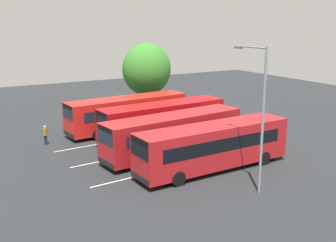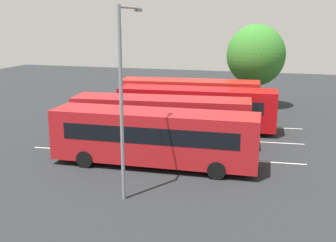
% 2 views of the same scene
% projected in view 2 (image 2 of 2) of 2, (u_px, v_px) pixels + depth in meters
% --- Properties ---
extents(ground_plane, '(76.97, 76.97, 0.00)m').
position_uv_depth(ground_plane, '(179.00, 137.00, 28.34)').
color(ground_plane, '#232628').
extents(bus_far_left, '(11.46, 3.35, 3.08)m').
position_uv_depth(bus_far_left, '(189.00, 97.00, 33.95)').
color(bus_far_left, red).
rests_on(bus_far_left, ground).
extents(bus_center_left, '(11.43, 3.17, 3.08)m').
position_uv_depth(bus_center_left, '(196.00, 107.00, 29.85)').
color(bus_center_left, '#B70C11').
rests_on(bus_center_left, ground).
extents(bus_center_right, '(11.48, 3.55, 3.08)m').
position_uv_depth(bus_center_right, '(160.00, 119.00, 26.35)').
color(bus_center_right, '#AD191E').
rests_on(bus_center_right, ground).
extents(bus_far_right, '(11.38, 2.90, 3.08)m').
position_uv_depth(bus_far_right, '(153.00, 136.00, 22.48)').
color(bus_far_right, '#AD191E').
rests_on(bus_far_right, ground).
extents(pedestrian, '(0.44, 0.44, 1.59)m').
position_uv_depth(pedestrian, '(102.00, 102.00, 35.55)').
color(pedestrian, '#232833').
rests_on(pedestrian, ground).
extents(street_lamp, '(0.20, 2.73, 8.48)m').
position_uv_depth(street_lamp, '(123.00, 91.00, 17.72)').
color(street_lamp, gray).
rests_on(street_lamp, ground).
extents(depot_tree, '(5.23, 4.71, 7.52)m').
position_uv_depth(depot_tree, '(256.00, 55.00, 37.09)').
color(depot_tree, '#4C3823').
rests_on(depot_tree, ground).
extents(lane_stripe_outer_left, '(16.51, 1.47, 0.01)m').
position_uv_depth(lane_stripe_outer_left, '(192.00, 124.00, 32.08)').
color(lane_stripe_outer_left, silver).
rests_on(lane_stripe_outer_left, ground).
extents(lane_stripe_inner_left, '(16.51, 1.47, 0.01)m').
position_uv_depth(lane_stripe_inner_left, '(179.00, 137.00, 28.34)').
color(lane_stripe_inner_left, silver).
rests_on(lane_stripe_inner_left, ground).
extents(lane_stripe_inner_right, '(16.51, 1.47, 0.01)m').
position_uv_depth(lane_stripe_inner_right, '(162.00, 155.00, 24.60)').
color(lane_stripe_inner_right, silver).
rests_on(lane_stripe_inner_right, ground).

